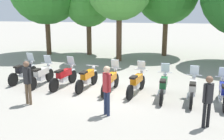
{
  "coord_description": "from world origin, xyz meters",
  "views": [
    {
      "loc": [
        1.69,
        -11.45,
        3.94
      ],
      "look_at": [
        0.0,
        0.5,
        0.9
      ],
      "focal_mm": 44.1,
      "sensor_mm": 36.0,
      "label": 1
    }
  ],
  "objects_px": {
    "tree_1": "(88,3)",
    "person_2": "(208,98)",
    "motorcycle_5": "(136,83)",
    "motorcycle_6": "(163,86)",
    "motorcycle_7": "(193,89)",
    "motorcycle_0": "(24,72)",
    "person_1": "(27,79)",
    "motorcycle_8": "(223,92)",
    "motorcycle_3": "(87,78)",
    "motorcycle_4": "(111,81)",
    "motorcycle_1": "(41,75)",
    "motorcycle_2": "(64,76)",
    "person_0": "(107,86)"
  },
  "relations": [
    {
      "from": "tree_1",
      "to": "person_2",
      "type": "bearing_deg",
      "value": -61.08
    },
    {
      "from": "motorcycle_5",
      "to": "motorcycle_6",
      "type": "bearing_deg",
      "value": -91.37
    },
    {
      "from": "motorcycle_5",
      "to": "motorcycle_7",
      "type": "relative_size",
      "value": 0.98
    },
    {
      "from": "motorcycle_0",
      "to": "person_1",
      "type": "height_order",
      "value": "person_1"
    },
    {
      "from": "motorcycle_7",
      "to": "motorcycle_8",
      "type": "relative_size",
      "value": 1.0
    },
    {
      "from": "motorcycle_8",
      "to": "tree_1",
      "type": "xyz_separation_m",
      "value": [
        -7.42,
        9.42,
        3.27
      ]
    },
    {
      "from": "motorcycle_3",
      "to": "motorcycle_4",
      "type": "distance_m",
      "value": 1.19
    },
    {
      "from": "motorcycle_0",
      "to": "motorcycle_8",
      "type": "relative_size",
      "value": 0.99
    },
    {
      "from": "motorcycle_0",
      "to": "person_1",
      "type": "xyz_separation_m",
      "value": [
        1.59,
        -2.93,
        0.5
      ]
    },
    {
      "from": "motorcycle_1",
      "to": "motorcycle_6",
      "type": "distance_m",
      "value": 5.77
    },
    {
      "from": "motorcycle_4",
      "to": "motorcycle_7",
      "type": "distance_m",
      "value": 3.49
    },
    {
      "from": "motorcycle_0",
      "to": "motorcycle_5",
      "type": "distance_m",
      "value": 5.8
    },
    {
      "from": "motorcycle_2",
      "to": "motorcycle_0",
      "type": "bearing_deg",
      "value": 91.31
    },
    {
      "from": "motorcycle_0",
      "to": "person_2",
      "type": "relative_size",
      "value": 1.27
    },
    {
      "from": "motorcycle_1",
      "to": "person_1",
      "type": "distance_m",
      "value": 2.54
    },
    {
      "from": "motorcycle_0",
      "to": "tree_1",
      "type": "height_order",
      "value": "tree_1"
    },
    {
      "from": "tree_1",
      "to": "motorcycle_0",
      "type": "bearing_deg",
      "value": -102.51
    },
    {
      "from": "motorcycle_3",
      "to": "motorcycle_2",
      "type": "bearing_deg",
      "value": 98.21
    },
    {
      "from": "person_1",
      "to": "motorcycle_5",
      "type": "bearing_deg",
      "value": 133.65
    },
    {
      "from": "motorcycle_2",
      "to": "motorcycle_6",
      "type": "relative_size",
      "value": 0.98
    },
    {
      "from": "motorcycle_4",
      "to": "person_0",
      "type": "xyz_separation_m",
      "value": [
        0.23,
        -2.54,
        0.55
      ]
    },
    {
      "from": "motorcycle_1",
      "to": "motorcycle_5",
      "type": "xyz_separation_m",
      "value": [
        4.55,
        -0.63,
        0.0
      ]
    },
    {
      "from": "motorcycle_0",
      "to": "motorcycle_2",
      "type": "height_order",
      "value": "same"
    },
    {
      "from": "person_2",
      "to": "tree_1",
      "type": "xyz_separation_m",
      "value": [
        -6.4,
        11.58,
        2.79
      ]
    },
    {
      "from": "motorcycle_3",
      "to": "motorcycle_7",
      "type": "xyz_separation_m",
      "value": [
        4.55,
        -1.06,
        0.01
      ]
    },
    {
      "from": "motorcycle_4",
      "to": "person_1",
      "type": "distance_m",
      "value": 3.57
    },
    {
      "from": "motorcycle_2",
      "to": "person_0",
      "type": "bearing_deg",
      "value": -124.13
    },
    {
      "from": "motorcycle_3",
      "to": "person_1",
      "type": "relative_size",
      "value": 1.25
    },
    {
      "from": "motorcycle_1",
      "to": "person_2",
      "type": "bearing_deg",
      "value": -107.65
    },
    {
      "from": "motorcycle_5",
      "to": "motorcycle_7",
      "type": "xyz_separation_m",
      "value": [
        2.27,
        -0.61,
        0.0
      ]
    },
    {
      "from": "motorcycle_6",
      "to": "person_2",
      "type": "xyz_separation_m",
      "value": [
        1.25,
        -2.58,
        0.49
      ]
    },
    {
      "from": "person_1",
      "to": "motorcycle_3",
      "type": "bearing_deg",
      "value": 160.94
    },
    {
      "from": "motorcycle_1",
      "to": "tree_1",
      "type": "bearing_deg",
      "value": 5.8
    },
    {
      "from": "motorcycle_2",
      "to": "person_0",
      "type": "height_order",
      "value": "person_0"
    },
    {
      "from": "motorcycle_6",
      "to": "person_1",
      "type": "height_order",
      "value": "person_1"
    },
    {
      "from": "person_1",
      "to": "person_2",
      "type": "bearing_deg",
      "value": 99.94
    },
    {
      "from": "motorcycle_2",
      "to": "motorcycle_3",
      "type": "distance_m",
      "value": 1.14
    },
    {
      "from": "motorcycle_4",
      "to": "motorcycle_5",
      "type": "bearing_deg",
      "value": -85.23
    },
    {
      "from": "tree_1",
      "to": "motorcycle_8",
      "type": "bearing_deg",
      "value": -51.75
    },
    {
      "from": "motorcycle_0",
      "to": "motorcycle_4",
      "type": "xyz_separation_m",
      "value": [
        4.55,
        -1.01,
        0.0
      ]
    },
    {
      "from": "person_2",
      "to": "motorcycle_2",
      "type": "bearing_deg",
      "value": 28.58
    },
    {
      "from": "motorcycle_3",
      "to": "motorcycle_4",
      "type": "relative_size",
      "value": 0.99
    },
    {
      "from": "motorcycle_0",
      "to": "motorcycle_1",
      "type": "xyz_separation_m",
      "value": [
        1.14,
        -0.49,
        0.0
      ]
    },
    {
      "from": "motorcycle_8",
      "to": "person_0",
      "type": "xyz_separation_m",
      "value": [
        -4.31,
        -1.65,
        0.55
      ]
    },
    {
      "from": "motorcycle_0",
      "to": "motorcycle_4",
      "type": "height_order",
      "value": "same"
    },
    {
      "from": "motorcycle_5",
      "to": "motorcycle_6",
      "type": "relative_size",
      "value": 0.98
    },
    {
      "from": "motorcycle_2",
      "to": "motorcycle_4",
      "type": "distance_m",
      "value": 2.31
    },
    {
      "from": "motorcycle_5",
      "to": "person_2",
      "type": "distance_m",
      "value": 3.81
    },
    {
      "from": "motorcycle_1",
      "to": "motorcycle_4",
      "type": "bearing_deg",
      "value": -89.05
    },
    {
      "from": "motorcycle_8",
      "to": "person_1",
      "type": "xyz_separation_m",
      "value": [
        -7.5,
        -1.03,
        0.5
      ]
    }
  ]
}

